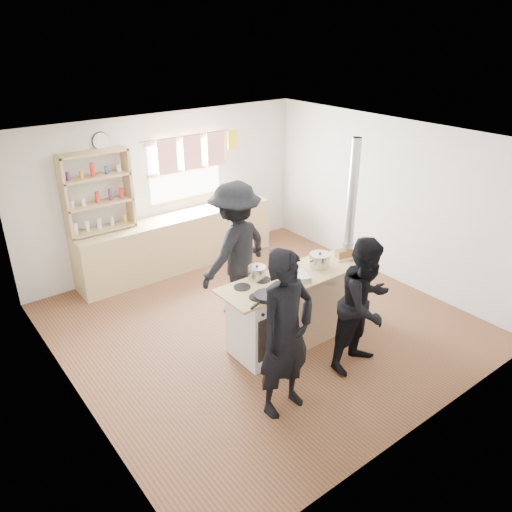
% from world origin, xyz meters
% --- Properties ---
extents(ground, '(5.00, 5.00, 0.01)m').
position_xyz_m(ground, '(0.00, 0.00, -0.01)').
color(ground, brown).
rests_on(ground, ground).
extents(back_counter, '(3.40, 0.55, 0.90)m').
position_xyz_m(back_counter, '(0.00, 2.22, 0.45)').
color(back_counter, tan).
rests_on(back_counter, ground).
extents(shelving_unit, '(1.00, 0.28, 1.20)m').
position_xyz_m(shelving_unit, '(-1.20, 2.34, 1.51)').
color(shelving_unit, tan).
rests_on(shelving_unit, back_counter).
extents(thermos, '(0.10, 0.10, 0.32)m').
position_xyz_m(thermos, '(1.09, 2.22, 1.06)').
color(thermos, silver).
rests_on(thermos, back_counter).
extents(cooking_island, '(1.97, 0.64, 0.93)m').
position_xyz_m(cooking_island, '(0.14, -0.55, 0.47)').
color(cooking_island, silver).
rests_on(cooking_island, ground).
extents(skillet_greens, '(0.37, 0.37, 0.05)m').
position_xyz_m(skillet_greens, '(-0.53, -0.77, 0.96)').
color(skillet_greens, black).
rests_on(skillet_greens, cooking_island).
extents(roast_tray, '(0.41, 0.39, 0.07)m').
position_xyz_m(roast_tray, '(0.02, -0.63, 0.97)').
color(roast_tray, silver).
rests_on(roast_tray, cooking_island).
extents(stockpot_stove, '(0.22, 0.22, 0.18)m').
position_xyz_m(stockpot_stove, '(-0.33, -0.33, 1.01)').
color(stockpot_stove, '#BEBEC0').
rests_on(stockpot_stove, cooking_island).
extents(stockpot_counter, '(0.26, 0.26, 0.20)m').
position_xyz_m(stockpot_counter, '(0.50, -0.55, 1.02)').
color(stockpot_counter, '#BDBDBF').
rests_on(stockpot_counter, cooking_island).
extents(bread_board, '(0.32, 0.26, 0.12)m').
position_xyz_m(bread_board, '(0.93, -0.57, 0.98)').
color(bread_board, tan).
rests_on(bread_board, cooking_island).
extents(flue_heater, '(0.35, 0.35, 2.50)m').
position_xyz_m(flue_heater, '(1.01, -0.55, 0.65)').
color(flue_heater, black).
rests_on(flue_heater, ground).
extents(person_near_left, '(0.70, 0.48, 1.84)m').
position_xyz_m(person_near_left, '(-0.81, -1.44, 0.92)').
color(person_near_left, black).
rests_on(person_near_left, ground).
extents(person_near_right, '(0.86, 0.70, 1.64)m').
position_xyz_m(person_near_right, '(0.40, -1.42, 0.82)').
color(person_near_right, black).
rests_on(person_near_right, ground).
extents(person_far, '(1.37, 1.03, 1.89)m').
position_xyz_m(person_far, '(-0.06, 0.50, 0.95)').
color(person_far, black).
rests_on(person_far, ground).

